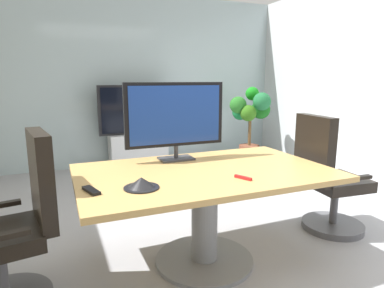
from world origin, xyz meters
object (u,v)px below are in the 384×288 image
Objects in this scene: conference_table at (205,195)px; office_chair_right at (327,184)px; potted_plant at (251,117)px; remote_control at (91,190)px; conference_phone at (141,183)px; wall_display_unit at (138,140)px; tv_monitor at (175,117)px; office_chair_left at (16,235)px.

office_chair_right is at bearing 3.06° from conference_table.
potted_plant is 7.47× the size of remote_control.
conference_phone is at bearing 104.46° from office_chair_right.
conference_phone is (-1.81, -0.30, 0.32)m from office_chair_right.
conference_phone is at bearing -102.90° from wall_display_unit.
tv_monitor is at bearing -134.30° from potted_plant.
office_chair_left is 0.84m from conference_phone.
wall_display_unit reaches higher than conference_table.
conference_phone is 0.30m from remote_control.
office_chair_left is 1.00× the size of office_chair_right.
tv_monitor is 2.67m from wall_display_unit.
office_chair_left reaches higher than remote_control.
wall_display_unit reaches higher than potted_plant.
remote_control is at bearing 101.87° from office_chair_right.
tv_monitor is at bearing 102.66° from conference_table.
office_chair_right is 2.60m from potted_plant.
potted_plant reaches higher than office_chair_left.
office_chair_left is 0.57m from remote_control.
conference_phone reaches higher than remote_control.
office_chair_right is 0.86× the size of potted_plant.
tv_monitor reaches higher than potted_plant.
wall_display_unit is (-1.08, 2.90, -0.01)m from office_chair_right.
potted_plant is 3.93m from remote_control.
tv_monitor is at bearing 20.81° from remote_control.
potted_plant is at bearing 51.68° from conference_table.
conference_phone reaches higher than conference_table.
conference_phone is at bearing -132.55° from potted_plant.
office_chair_left is 6.41× the size of remote_control.
wall_display_unit reaches higher than remote_control.
office_chair_right is at bearing -69.59° from wall_display_unit.
tv_monitor reaches higher than wall_display_unit.
tv_monitor is 0.66× the size of potted_plant.
remote_control is (-0.29, 0.05, -0.02)m from conference_phone.
wall_display_unit is at bearing 83.70° from tv_monitor.
office_chair_right is (1.27, 0.07, -0.09)m from conference_table.
potted_plant is (1.81, -0.43, 0.34)m from wall_display_unit.
tv_monitor is at bearing 54.28° from conference_phone.
tv_monitor reaches higher than conference_phone.
wall_display_unit is (0.20, 2.97, -0.10)m from conference_table.
conference_table is at bearing 23.29° from conference_phone.
conference_table is at bearing 79.95° from office_chair_left.
office_chair_left is 4.15m from potted_plant.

